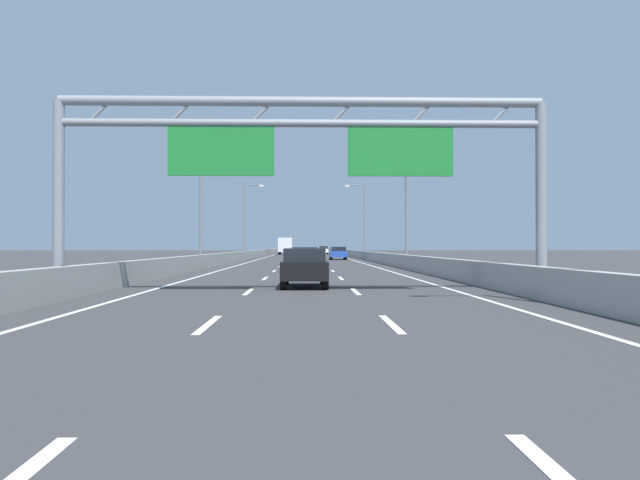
% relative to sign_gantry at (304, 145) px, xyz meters
% --- Properties ---
extents(ground_plane, '(260.00, 260.00, 0.00)m').
position_rel_sign_gantry_xyz_m(ground_plane, '(-0.07, 79.47, -4.80)').
color(ground_plane, '#38383A').
extents(lane_dash_left_1, '(0.16, 3.00, 0.01)m').
position_rel_sign_gantry_xyz_m(lane_dash_left_1, '(-1.87, -8.03, -4.80)').
color(lane_dash_left_1, white).
rests_on(lane_dash_left_1, ground_plane).
extents(lane_dash_left_2, '(0.16, 3.00, 0.01)m').
position_rel_sign_gantry_xyz_m(lane_dash_left_2, '(-1.87, 0.97, -4.80)').
color(lane_dash_left_2, white).
rests_on(lane_dash_left_2, ground_plane).
extents(lane_dash_left_3, '(0.16, 3.00, 0.01)m').
position_rel_sign_gantry_xyz_m(lane_dash_left_3, '(-1.87, 9.97, -4.80)').
color(lane_dash_left_3, white).
rests_on(lane_dash_left_3, ground_plane).
extents(lane_dash_left_4, '(0.16, 3.00, 0.01)m').
position_rel_sign_gantry_xyz_m(lane_dash_left_4, '(-1.87, 18.97, -4.80)').
color(lane_dash_left_4, white).
rests_on(lane_dash_left_4, ground_plane).
extents(lane_dash_left_5, '(0.16, 3.00, 0.01)m').
position_rel_sign_gantry_xyz_m(lane_dash_left_5, '(-1.87, 27.97, -4.80)').
color(lane_dash_left_5, white).
rests_on(lane_dash_left_5, ground_plane).
extents(lane_dash_left_6, '(0.16, 3.00, 0.01)m').
position_rel_sign_gantry_xyz_m(lane_dash_left_6, '(-1.87, 36.97, -4.80)').
color(lane_dash_left_6, white).
rests_on(lane_dash_left_6, ground_plane).
extents(lane_dash_left_7, '(0.16, 3.00, 0.01)m').
position_rel_sign_gantry_xyz_m(lane_dash_left_7, '(-1.87, 45.97, -4.80)').
color(lane_dash_left_7, white).
rests_on(lane_dash_left_7, ground_plane).
extents(lane_dash_left_8, '(0.16, 3.00, 0.01)m').
position_rel_sign_gantry_xyz_m(lane_dash_left_8, '(-1.87, 54.97, -4.80)').
color(lane_dash_left_8, white).
rests_on(lane_dash_left_8, ground_plane).
extents(lane_dash_left_9, '(0.16, 3.00, 0.01)m').
position_rel_sign_gantry_xyz_m(lane_dash_left_9, '(-1.87, 63.97, -4.80)').
color(lane_dash_left_9, white).
rests_on(lane_dash_left_9, ground_plane).
extents(lane_dash_left_10, '(0.16, 3.00, 0.01)m').
position_rel_sign_gantry_xyz_m(lane_dash_left_10, '(-1.87, 72.97, -4.80)').
color(lane_dash_left_10, white).
rests_on(lane_dash_left_10, ground_plane).
extents(lane_dash_left_11, '(0.16, 3.00, 0.01)m').
position_rel_sign_gantry_xyz_m(lane_dash_left_11, '(-1.87, 81.97, -4.80)').
color(lane_dash_left_11, white).
rests_on(lane_dash_left_11, ground_plane).
extents(lane_dash_left_12, '(0.16, 3.00, 0.01)m').
position_rel_sign_gantry_xyz_m(lane_dash_left_12, '(-1.87, 90.97, -4.80)').
color(lane_dash_left_12, white).
rests_on(lane_dash_left_12, ground_plane).
extents(lane_dash_left_13, '(0.16, 3.00, 0.01)m').
position_rel_sign_gantry_xyz_m(lane_dash_left_13, '(-1.87, 99.97, -4.80)').
color(lane_dash_left_13, white).
rests_on(lane_dash_left_13, ground_plane).
extents(lane_dash_left_14, '(0.16, 3.00, 0.01)m').
position_rel_sign_gantry_xyz_m(lane_dash_left_14, '(-1.87, 108.97, -4.80)').
color(lane_dash_left_14, white).
rests_on(lane_dash_left_14, ground_plane).
extents(lane_dash_left_15, '(0.16, 3.00, 0.01)m').
position_rel_sign_gantry_xyz_m(lane_dash_left_15, '(-1.87, 117.97, -4.80)').
color(lane_dash_left_15, white).
rests_on(lane_dash_left_15, ground_plane).
extents(lane_dash_left_16, '(0.16, 3.00, 0.01)m').
position_rel_sign_gantry_xyz_m(lane_dash_left_16, '(-1.87, 126.97, -4.80)').
color(lane_dash_left_16, white).
rests_on(lane_dash_left_16, ground_plane).
extents(lane_dash_left_17, '(0.16, 3.00, 0.01)m').
position_rel_sign_gantry_xyz_m(lane_dash_left_17, '(-1.87, 135.97, -4.80)').
color(lane_dash_left_17, white).
rests_on(lane_dash_left_17, ground_plane).
extents(lane_dash_right_1, '(0.16, 3.00, 0.01)m').
position_rel_sign_gantry_xyz_m(lane_dash_right_1, '(1.73, -8.03, -4.80)').
color(lane_dash_right_1, white).
rests_on(lane_dash_right_1, ground_plane).
extents(lane_dash_right_2, '(0.16, 3.00, 0.01)m').
position_rel_sign_gantry_xyz_m(lane_dash_right_2, '(1.73, 0.97, -4.80)').
color(lane_dash_right_2, white).
rests_on(lane_dash_right_2, ground_plane).
extents(lane_dash_right_3, '(0.16, 3.00, 0.01)m').
position_rel_sign_gantry_xyz_m(lane_dash_right_3, '(1.73, 9.97, -4.80)').
color(lane_dash_right_3, white).
rests_on(lane_dash_right_3, ground_plane).
extents(lane_dash_right_4, '(0.16, 3.00, 0.01)m').
position_rel_sign_gantry_xyz_m(lane_dash_right_4, '(1.73, 18.97, -4.80)').
color(lane_dash_right_4, white).
rests_on(lane_dash_right_4, ground_plane).
extents(lane_dash_right_5, '(0.16, 3.00, 0.01)m').
position_rel_sign_gantry_xyz_m(lane_dash_right_5, '(1.73, 27.97, -4.80)').
color(lane_dash_right_5, white).
rests_on(lane_dash_right_5, ground_plane).
extents(lane_dash_right_6, '(0.16, 3.00, 0.01)m').
position_rel_sign_gantry_xyz_m(lane_dash_right_6, '(1.73, 36.97, -4.80)').
color(lane_dash_right_6, white).
rests_on(lane_dash_right_6, ground_plane).
extents(lane_dash_right_7, '(0.16, 3.00, 0.01)m').
position_rel_sign_gantry_xyz_m(lane_dash_right_7, '(1.73, 45.97, -4.80)').
color(lane_dash_right_7, white).
rests_on(lane_dash_right_7, ground_plane).
extents(lane_dash_right_8, '(0.16, 3.00, 0.01)m').
position_rel_sign_gantry_xyz_m(lane_dash_right_8, '(1.73, 54.97, -4.80)').
color(lane_dash_right_8, white).
rests_on(lane_dash_right_8, ground_plane).
extents(lane_dash_right_9, '(0.16, 3.00, 0.01)m').
position_rel_sign_gantry_xyz_m(lane_dash_right_9, '(1.73, 63.97, -4.80)').
color(lane_dash_right_9, white).
rests_on(lane_dash_right_9, ground_plane).
extents(lane_dash_right_10, '(0.16, 3.00, 0.01)m').
position_rel_sign_gantry_xyz_m(lane_dash_right_10, '(1.73, 72.97, -4.80)').
color(lane_dash_right_10, white).
rests_on(lane_dash_right_10, ground_plane).
extents(lane_dash_right_11, '(0.16, 3.00, 0.01)m').
position_rel_sign_gantry_xyz_m(lane_dash_right_11, '(1.73, 81.97, -4.80)').
color(lane_dash_right_11, white).
rests_on(lane_dash_right_11, ground_plane).
extents(lane_dash_right_12, '(0.16, 3.00, 0.01)m').
position_rel_sign_gantry_xyz_m(lane_dash_right_12, '(1.73, 90.97, -4.80)').
color(lane_dash_right_12, white).
rests_on(lane_dash_right_12, ground_plane).
extents(lane_dash_right_13, '(0.16, 3.00, 0.01)m').
position_rel_sign_gantry_xyz_m(lane_dash_right_13, '(1.73, 99.97, -4.80)').
color(lane_dash_right_13, white).
rests_on(lane_dash_right_13, ground_plane).
extents(lane_dash_right_14, '(0.16, 3.00, 0.01)m').
position_rel_sign_gantry_xyz_m(lane_dash_right_14, '(1.73, 108.97, -4.80)').
color(lane_dash_right_14, white).
rests_on(lane_dash_right_14, ground_plane).
extents(lane_dash_right_15, '(0.16, 3.00, 0.01)m').
position_rel_sign_gantry_xyz_m(lane_dash_right_15, '(1.73, 117.97, -4.80)').
color(lane_dash_right_15, white).
rests_on(lane_dash_right_15, ground_plane).
extents(lane_dash_right_16, '(0.16, 3.00, 0.01)m').
position_rel_sign_gantry_xyz_m(lane_dash_right_16, '(1.73, 126.97, -4.80)').
color(lane_dash_right_16, white).
rests_on(lane_dash_right_16, ground_plane).
extents(lane_dash_right_17, '(0.16, 3.00, 0.01)m').
position_rel_sign_gantry_xyz_m(lane_dash_right_17, '(1.73, 135.97, -4.80)').
color(lane_dash_right_17, white).
rests_on(lane_dash_right_17, ground_plane).
extents(edge_line_left, '(0.16, 176.00, 0.01)m').
position_rel_sign_gantry_xyz_m(edge_line_left, '(-5.32, 67.47, -4.80)').
color(edge_line_left, white).
rests_on(edge_line_left, ground_plane).
extents(edge_line_right, '(0.16, 176.00, 0.01)m').
position_rel_sign_gantry_xyz_m(edge_line_right, '(5.18, 67.47, -4.80)').
color(edge_line_right, white).
rests_on(edge_line_right, ground_plane).
extents(barrier_left, '(0.45, 220.00, 0.95)m').
position_rel_sign_gantry_xyz_m(barrier_left, '(-6.97, 89.47, -4.33)').
color(barrier_left, '#9E9E99').
rests_on(barrier_left, ground_plane).
extents(barrier_right, '(0.45, 220.00, 0.95)m').
position_rel_sign_gantry_xyz_m(barrier_right, '(6.83, 89.47, -4.33)').
color(barrier_right, '#9E9E99').
rests_on(barrier_right, ground_plane).
extents(sign_gantry, '(15.90, 0.36, 6.36)m').
position_rel_sign_gantry_xyz_m(sign_gantry, '(0.00, 0.00, 0.00)').
color(sign_gantry, gray).
rests_on(sign_gantry, ground_plane).
extents(streetlamp_left_mid, '(2.58, 0.28, 9.50)m').
position_rel_sign_gantry_xyz_m(streetlamp_left_mid, '(-7.53, 27.44, 0.60)').
color(streetlamp_left_mid, slate).
rests_on(streetlamp_left_mid, ground_plane).
extents(streetlamp_right_mid, '(2.58, 0.28, 9.50)m').
position_rel_sign_gantry_xyz_m(streetlamp_right_mid, '(7.40, 27.44, 0.60)').
color(streetlamp_right_mid, slate).
rests_on(streetlamp_right_mid, ground_plane).
extents(streetlamp_left_far, '(2.58, 0.28, 9.50)m').
position_rel_sign_gantry_xyz_m(streetlamp_left_far, '(-7.53, 61.91, 0.60)').
color(streetlamp_left_far, slate).
rests_on(streetlamp_left_far, ground_plane).
extents(streetlamp_right_far, '(2.58, 0.28, 9.50)m').
position_rel_sign_gantry_xyz_m(streetlamp_right_far, '(7.40, 61.91, 0.60)').
color(streetlamp_right_far, slate).
rests_on(streetlamp_right_far, ground_plane).
extents(white_car, '(1.76, 4.35, 1.54)m').
position_rel_sign_gantry_xyz_m(white_car, '(3.45, 99.48, -4.02)').
color(white_car, silver).
rests_on(white_car, ground_plane).
extents(blue_car, '(1.83, 4.67, 1.46)m').
position_rel_sign_gantry_xyz_m(blue_car, '(3.75, 51.94, -4.05)').
color(blue_car, '#2347AD').
rests_on(blue_car, ground_plane).
extents(red_car, '(1.82, 4.60, 1.47)m').
position_rel_sign_gantry_xyz_m(red_car, '(-0.01, 19.74, -4.04)').
color(red_car, red).
rests_on(red_car, ground_plane).
extents(black_car, '(1.70, 4.13, 1.46)m').
position_rel_sign_gantry_xyz_m(black_car, '(0.01, 3.42, -4.05)').
color(black_car, black).
rests_on(black_car, ground_plane).
extents(box_truck, '(2.49, 8.52, 3.02)m').
position_rel_sign_gantry_xyz_m(box_truck, '(-3.55, 97.63, -3.15)').
color(box_truck, silver).
rests_on(box_truck, ground_plane).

